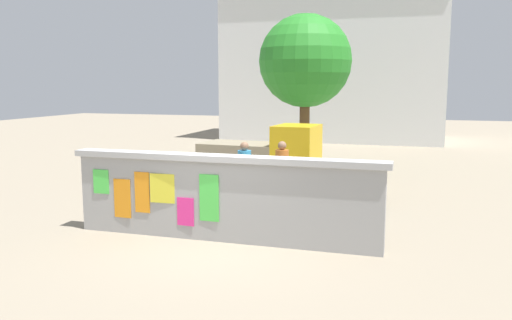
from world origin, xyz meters
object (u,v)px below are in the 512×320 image
auto_rickshaw_truck (265,155)px  tree_roadside (305,61)px  bicycle_far (315,216)px  motorcycle (345,188)px  bicycle_near (199,201)px  person_walking (282,166)px  person_bystander (244,167)px

auto_rickshaw_truck → tree_roadside: tree_roadside is taller
bicycle_far → tree_roadside: size_ratio=0.30×
motorcycle → bicycle_near: bearing=-146.6°
person_walking → motorcycle: bearing=8.5°
person_bystander → bicycle_near: bearing=-115.0°
bicycle_near → tree_roadside: 9.76m
bicycle_near → person_walking: (1.53, 1.82, 0.62)m
auto_rickshaw_truck → bicycle_near: (-0.40, -4.22, -0.54)m
motorcycle → person_bystander: (-2.47, -0.65, 0.52)m
auto_rickshaw_truck → bicycle_far: size_ratio=2.16×
bicycle_near → person_bystander: (0.66, 1.41, 0.62)m
person_bystander → auto_rickshaw_truck: bearing=95.2°
bicycle_near → tree_roadside: size_ratio=0.30×
person_walking → bicycle_near: bearing=-130.0°
person_walking → auto_rickshaw_truck: bearing=115.3°
auto_rickshaw_truck → bicycle_near: auto_rickshaw_truck is taller
auto_rickshaw_truck → bicycle_far: (2.47, -4.80, -0.54)m
auto_rickshaw_truck → motorcycle: size_ratio=1.96×
bicycle_near → bicycle_far: size_ratio=0.99×
bicycle_far → person_walking: 2.82m
bicycle_near → person_bystander: person_bystander is taller
bicycle_far → person_bystander: 3.04m
motorcycle → tree_roadside: (-2.53, 7.01, 3.45)m
bicycle_far → person_bystander: size_ratio=1.05×
motorcycle → bicycle_far: (-0.26, -2.64, -0.10)m
tree_roadside → auto_rickshaw_truck: bearing=-92.3°
person_walking → person_bystander: (-0.88, -0.42, 0.00)m
motorcycle → tree_roadside: 8.21m
bicycle_near → tree_roadside: tree_roadside is taller
motorcycle → person_walking: (-1.59, -0.24, 0.52)m
auto_rickshaw_truck → tree_roadside: (0.19, 4.85, 3.02)m
person_bystander → tree_roadside: tree_roadside is taller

